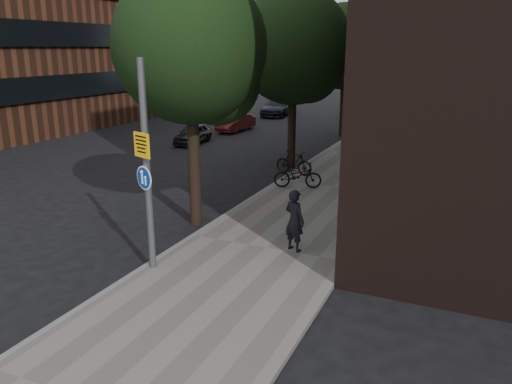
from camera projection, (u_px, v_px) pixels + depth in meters
The scene contains 15 objects.
ground at pixel (194, 306), 10.56m from camera, with size 120.00×120.00×0.00m, color black.
sidewalk at pixel (333, 188), 19.21m from camera, with size 4.50×60.00×0.12m, color slate.
curb_edge at pixel (279, 182), 20.09m from camera, with size 0.15×60.00×0.13m, color slate.
street_tree_near at pixel (195, 53), 14.19m from camera, with size 4.40×4.40×7.50m.
street_tree_mid at pixel (296, 51), 21.64m from camera, with size 5.00×5.00×7.80m.
street_tree_far at pixel (347, 50), 29.52m from camera, with size 5.00×5.00×7.80m.
signpost at pixel (147, 167), 11.49m from camera, with size 0.55×0.22×4.94m.
pedestrian at pixel (295, 220), 12.94m from camera, with size 0.60×0.40×1.65m, color black.
parked_bike_facade_near at pixel (381, 180), 18.48m from camera, with size 0.55×1.56×0.82m, color black.
parked_bike_facade_far at pixel (367, 160), 21.19m from camera, with size 0.49×1.74×1.05m, color black.
parked_bike_curb_near at pixel (298, 176), 18.90m from camera, with size 0.63×1.80×0.95m, color black.
parked_bike_curb_far at pixel (294, 163), 20.85m from camera, with size 0.48×1.69×1.02m, color black.
parked_car_near at pixel (193, 134), 28.21m from camera, with size 1.29×3.20×1.09m, color black.
parked_car_mid at pixel (236, 123), 32.39m from camera, with size 1.17×3.37×1.11m, color maroon.
parked_car_far at pixel (278, 107), 39.71m from camera, with size 1.87×4.61×1.34m, color black.
Camera 1 is at (5.07, -8.09, 5.28)m, focal length 35.00 mm.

